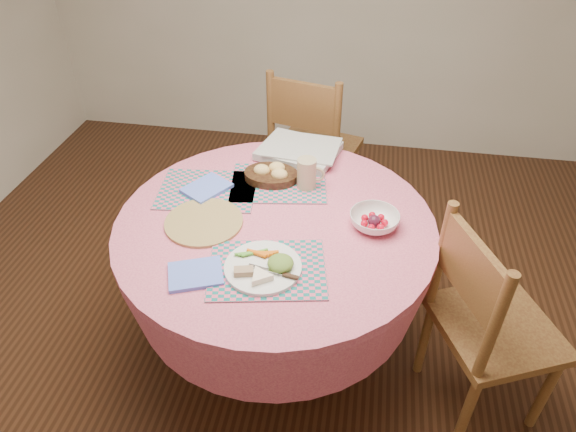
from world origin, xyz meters
name	(u,v)px	position (x,y,z in m)	size (l,w,h in m)	color
ground	(278,345)	(0.00, 0.00, 0.00)	(4.00, 4.00, 0.00)	#331C0F
dining_table	(276,258)	(0.00, 0.00, 0.56)	(1.24, 1.24, 0.75)	#E96D87
chair_right	(486,322)	(0.82, -0.14, 0.49)	(0.55, 0.56, 0.94)	brown
chair_back	(312,147)	(0.01, 1.00, 0.51)	(0.54, 0.53, 0.98)	brown
placemat_front	(267,269)	(0.02, -0.27, 0.75)	(0.40, 0.30, 0.01)	#136F6C
placemat_left	(207,190)	(-0.32, 0.15, 0.75)	(0.40, 0.30, 0.01)	#136F6C
placemat_back	(279,183)	(-0.03, 0.26, 0.75)	(0.40, 0.30, 0.01)	#136F6C
wicker_trivet	(204,222)	(-0.27, -0.06, 0.76)	(0.30, 0.30, 0.01)	olive
napkin_near	(195,274)	(-0.21, -0.34, 0.76)	(0.18, 0.14, 0.01)	#5F7DF5
napkin_far	(207,188)	(-0.32, 0.15, 0.76)	(0.18, 0.14, 0.01)	#5F7DF5
dinner_plate	(265,267)	(0.02, -0.28, 0.77)	(0.27, 0.27, 0.05)	white
bread_bowl	(271,174)	(-0.07, 0.28, 0.78)	(0.23, 0.23, 0.08)	black
latte_mug	(307,173)	(0.09, 0.25, 0.82)	(0.12, 0.08, 0.13)	tan
fruit_bowl	(374,221)	(0.38, 0.03, 0.78)	(0.19, 0.19, 0.06)	white
newspaper_stack	(299,150)	(0.02, 0.50, 0.78)	(0.40, 0.35, 0.04)	silver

